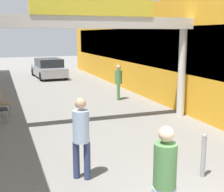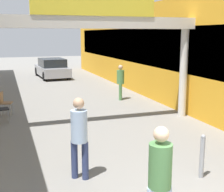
% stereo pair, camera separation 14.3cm
% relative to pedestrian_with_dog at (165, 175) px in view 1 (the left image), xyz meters
% --- Properties ---
extents(storefront_right, '(3.00, 26.00, 4.37)m').
position_rel_pedestrian_with_dog_xyz_m(storefront_right, '(5.83, 10.07, 1.20)').
color(storefront_right, gold).
rests_on(storefront_right, ground_plane).
extents(arcade_sign_gateway, '(7.40, 0.47, 4.18)m').
position_rel_pedestrian_with_dog_xyz_m(arcade_sign_gateway, '(0.73, 6.02, 1.99)').
color(arcade_sign_gateway, beige).
rests_on(arcade_sign_gateway, ground_plane).
extents(pedestrian_with_dog, '(0.39, 0.37, 1.72)m').
position_rel_pedestrian_with_dog_xyz_m(pedestrian_with_dog, '(0.00, 0.00, 0.00)').
color(pedestrian_with_dog, '#A5BFE0').
rests_on(pedestrian_with_dog, ground_plane).
extents(pedestrian_companion, '(0.47, 0.47, 1.73)m').
position_rel_pedestrian_with_dog_xyz_m(pedestrian_companion, '(-0.67, 2.26, 0.01)').
color(pedestrian_companion, navy).
rests_on(pedestrian_companion, ground_plane).
extents(pedestrian_carrying_crate, '(0.44, 0.44, 1.61)m').
position_rel_pedestrian_with_dog_xyz_m(pedestrian_carrying_crate, '(2.95, 9.50, -0.07)').
color(pedestrian_carrying_crate, '#4C7F47').
rests_on(pedestrian_carrying_crate, ground_plane).
extents(bollard_post_metal, '(0.10, 0.10, 0.95)m').
position_rel_pedestrian_with_dog_xyz_m(bollard_post_metal, '(1.77, 1.47, -0.50)').
color(bollard_post_metal, gray).
rests_on(bollard_post_metal, ground_plane).
extents(cafe_chair_wood_farther, '(0.49, 0.49, 0.89)m').
position_rel_pedestrian_with_dog_xyz_m(cafe_chair_wood_farther, '(-2.13, 8.27, -0.44)').
color(cafe_chair_wood_farther, gray).
rests_on(cafe_chair_wood_farther, ground_plane).
extents(parked_car_silver, '(2.02, 4.11, 1.33)m').
position_rel_pedestrian_with_dog_xyz_m(parked_car_silver, '(1.06, 18.05, -0.34)').
color(parked_car_silver, '#99999E').
rests_on(parked_car_silver, ground_plane).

